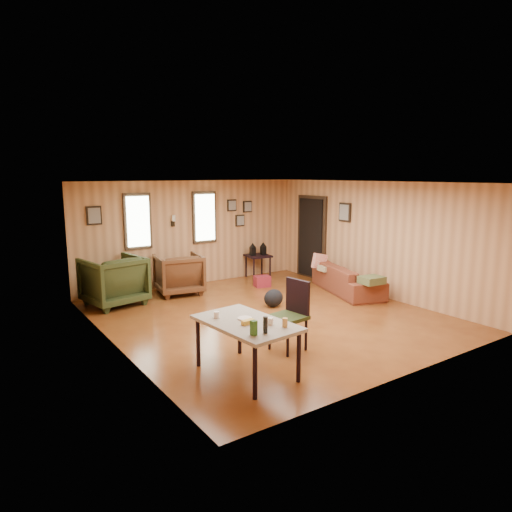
{
  "coord_description": "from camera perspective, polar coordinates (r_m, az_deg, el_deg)",
  "views": [
    {
      "loc": [
        -4.68,
        -6.45,
        2.55
      ],
      "look_at": [
        0.0,
        0.4,
        1.05
      ],
      "focal_mm": 32.0,
      "sensor_mm": 36.0,
      "label": 1
    }
  ],
  "objects": [
    {
      "name": "recliner_brown",
      "position": [
        9.9,
        -9.63,
        -1.99
      ],
      "size": [
        1.06,
        1.01,
        0.95
      ],
      "primitive_type": "imported",
      "rotation": [
        0.0,
        0.0,
        2.97
      ],
      "color": "#512E18",
      "rests_on": "ground"
    },
    {
      "name": "dining_table",
      "position": [
        5.85,
        -1.16,
        -8.79
      ],
      "size": [
        0.95,
        1.45,
        0.91
      ],
      "rotation": [
        0.0,
        0.0,
        0.09
      ],
      "color": "gray",
      "rests_on": "ground"
    },
    {
      "name": "room",
      "position": [
        8.4,
        1.44,
        1.03
      ],
      "size": [
        5.54,
        6.04,
        2.44
      ],
      "color": "brown",
      "rests_on": "ground"
    },
    {
      "name": "recliner_green",
      "position": [
        9.34,
        -17.38,
        -2.69
      ],
      "size": [
        1.2,
        1.14,
        1.07
      ],
      "primitive_type": "imported",
      "rotation": [
        0.0,
        0.0,
        -2.96
      ],
      "color": "#2B3618",
      "rests_on": "ground"
    },
    {
      "name": "dining_chair",
      "position": [
        6.72,
        4.5,
        -6.85
      ],
      "size": [
        0.52,
        0.52,
        1.03
      ],
      "rotation": [
        0.0,
        0.0,
        0.12
      ],
      "color": "#2B3618",
      "rests_on": "ground"
    },
    {
      "name": "backpack",
      "position": [
        8.88,
        2.2,
        -5.28
      ],
      "size": [
        0.44,
        0.36,
        0.35
      ],
      "rotation": [
        0.0,
        0.0,
        0.15
      ],
      "color": "black",
      "rests_on": "ground"
    },
    {
      "name": "sofa",
      "position": [
        10.09,
        11.38,
        -2.27
      ],
      "size": [
        1.19,
        2.11,
        0.79
      ],
      "primitive_type": "imported",
      "rotation": [
        0.0,
        0.0,
        1.26
      ],
      "color": "brown",
      "rests_on": "ground"
    },
    {
      "name": "side_table",
      "position": [
        11.24,
        0.25,
        0.28
      ],
      "size": [
        0.62,
        0.62,
        0.89
      ],
      "rotation": [
        0.0,
        0.0,
        -0.14
      ],
      "color": "black",
      "rests_on": "ground"
    },
    {
      "name": "sofa_pillows",
      "position": [
        9.8,
        11.17,
        -1.95
      ],
      "size": [
        0.58,
        1.94,
        0.4
      ],
      "rotation": [
        0.0,
        0.0,
        -0.1
      ],
      "color": "#4E5630",
      "rests_on": "sofa"
    },
    {
      "name": "end_table",
      "position": [
        9.67,
        -15.16,
        -3.05
      ],
      "size": [
        0.58,
        0.54,
        0.68
      ],
      "rotation": [
        0.0,
        0.0,
        0.09
      ],
      "color": "black",
      "rests_on": "ground"
    },
    {
      "name": "cooler",
      "position": [
        10.44,
        0.78,
        -3.18
      ],
      "size": [
        0.4,
        0.32,
        0.25
      ],
      "rotation": [
        0.0,
        0.0,
        -0.23
      ],
      "color": "maroon",
      "rests_on": "ground"
    }
  ]
}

